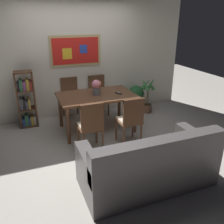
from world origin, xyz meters
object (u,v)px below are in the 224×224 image
flower_vase (96,86)px  dining_chair_far_right (98,92)px  bookshelf (26,101)px  potted_palm (147,97)px  dining_table (96,99)px  dining_chair_near_right (131,118)px  tv_remote (118,93)px  leather_couch (149,166)px  dining_chair_far_left (70,94)px  dining_chair_near_left (91,123)px  potted_ivy (136,96)px

flower_vase → dining_chair_far_right: bearing=70.4°
dining_chair_far_right → flower_vase: size_ratio=3.10×
bookshelf → potted_palm: (2.73, -0.24, -0.17)m
dining_table → dining_chair_near_right: 0.93m
dining_chair_near_right → flower_vase: flower_vase is taller
potted_palm → tv_remote: size_ratio=5.53×
potted_palm → flower_vase: size_ratio=3.02×
tv_remote → flower_vase: bearing=166.1°
leather_couch → tv_remote: (0.33, 1.85, 0.45)m
tv_remote → potted_palm: bearing=29.5°
dining_table → leather_couch: leather_couch is taller
dining_chair_far_right → leather_couch: 2.79m
dining_chair_far_left → dining_table: bearing=-68.4°
potted_palm → dining_chair_far_right: bearing=162.0°
dining_table → dining_chair_near_right: (0.36, -0.85, -0.12)m
dining_chair_far_right → bookshelf: size_ratio=0.77×
potted_palm → tv_remote: (-0.99, -0.56, 0.38)m
dining_chair_near_right → leather_couch: bearing=-103.0°
dining_table → potted_palm: size_ratio=1.68×
bookshelf → potted_palm: size_ratio=1.33×
bookshelf → potted_palm: bookshelf is taller
dining_chair_near_right → tv_remote: size_ratio=5.68×
leather_couch → potted_palm: (1.32, 2.41, 0.07)m
dining_chair_far_left → dining_chair_near_left: bearing=-90.7°
flower_vase → leather_couch: bearing=-87.3°
dining_chair_far_left → dining_chair_far_right: same height
potted_ivy → dining_chair_near_right: bearing=-119.7°
flower_vase → tv_remote: (0.42, -0.10, -0.15)m
leather_couch → flower_vase: bearing=92.7°
dining_chair_near_left → bookshelf: bearing=121.9°
potted_palm → flower_vase: 1.58m
dining_chair_near_left → leather_couch: (0.46, -1.14, -0.23)m
bookshelf → dining_table: bearing=-28.1°
dining_chair_near_left → flower_vase: flower_vase is taller
dining_table → flower_vase: bearing=34.1°
dining_chair_near_left → flower_vase: bearing=65.6°
dining_table → dining_chair_far_right: (0.30, 0.83, -0.12)m
dining_chair_near_right → tv_remote: dining_chair_near_right is taller
tv_remote → dining_chair_far_left: bearing=128.8°
dining_chair_near_left → potted_palm: (1.79, 1.28, -0.16)m
dining_chair_near_right → leather_couch: 1.16m
flower_vase → tv_remote: bearing=-13.9°
dining_chair_near_right → dining_chair_far_right: bearing=91.9°
bookshelf → dining_chair_near_left: bearing=-58.1°
flower_vase → dining_chair_near_left: bearing=-114.4°
dining_chair_far_left → leather_couch: bearing=-81.1°
dining_table → dining_chair_near_left: dining_chair_near_left is taller
dining_chair_near_left → potted_ivy: (1.64, 1.59, -0.20)m
dining_table → potted_ivy: dining_table is taller
dining_table → dining_chair_far_left: dining_chair_far_left is taller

